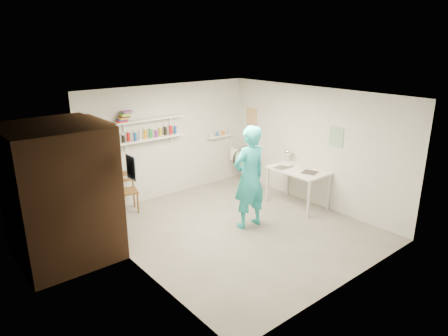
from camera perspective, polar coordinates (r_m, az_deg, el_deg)
floor at (r=7.33m, az=2.01°, el=-8.66°), size 4.00×4.50×0.02m
ceiling at (r=6.62m, az=2.24°, el=10.45°), size 4.00×4.50×0.02m
wall_back at (r=8.63m, az=-7.90°, el=3.87°), size 4.00×0.02×2.40m
wall_front at (r=5.50m, az=17.98°, el=-5.08°), size 4.00×0.02×2.40m
wall_left at (r=5.81m, az=-12.91°, el=-3.40°), size 0.02×4.50×2.40m
wall_right at (r=8.30m, az=12.58°, el=3.04°), size 0.02×4.50×2.40m
doorway_recess at (r=6.79m, az=-16.69°, el=-2.38°), size 0.02×0.90×2.00m
corridor_box at (r=6.56m, az=-22.40°, el=-3.26°), size 1.40×1.50×2.10m
door_lintel at (r=6.53m, az=-17.34°, el=6.34°), size 0.06×1.05×0.10m
door_jamb_near at (r=6.37m, az=-14.73°, el=-3.57°), size 0.06×0.10×2.00m
door_jamb_far at (r=7.24m, az=-18.12°, el=-1.27°), size 0.06×0.10×2.00m
shelf_lower at (r=8.25m, az=-10.41°, el=4.15°), size 1.50×0.22×0.03m
shelf_upper at (r=8.16m, az=-10.57°, el=6.88°), size 1.50×0.22×0.03m
ledge_shelf at (r=9.34m, az=-0.52°, el=4.60°), size 0.70×0.14×0.03m
poster_left at (r=5.75m, az=-13.18°, el=0.05°), size 0.01×0.28×0.36m
poster_right_a at (r=9.39m, az=3.96°, el=7.31°), size 0.01×0.34×0.42m
poster_right_b at (r=7.90m, az=15.75°, el=4.29°), size 0.01×0.30×0.38m
belfast_sink at (r=9.36m, az=3.21°, el=1.94°), size 0.48×0.60×0.30m
man at (r=7.08m, az=3.63°, el=-1.35°), size 0.70×0.48×1.88m
wall_clock at (r=7.13m, az=2.41°, el=1.45°), size 0.34×0.05×0.34m
wooden_chair at (r=8.06m, az=-13.74°, el=-3.28°), size 0.48×0.47×0.86m
work_table at (r=8.28m, az=10.44°, el=-2.73°), size 0.70×1.17×0.78m
desk_lamp at (r=8.53m, az=9.12°, el=2.25°), size 0.15×0.15×0.15m
spray_cans at (r=8.22m, az=-10.45°, el=4.83°), size 1.34×0.06×0.17m
book_stack at (r=7.90m, az=-14.05°, el=7.13°), size 0.30×0.14×0.20m
ledge_pots at (r=9.33m, az=-0.52°, el=4.96°), size 0.48×0.07×0.09m
papers at (r=8.15m, az=10.60°, el=-0.10°), size 0.30×0.22×0.02m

